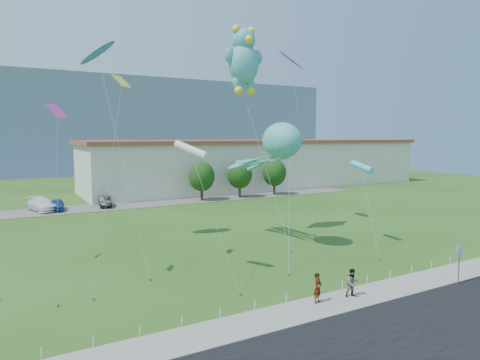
% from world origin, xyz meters
% --- Properties ---
extents(ground, '(160.00, 160.00, 0.00)m').
position_xyz_m(ground, '(0.00, 0.00, 0.00)').
color(ground, '#244E15').
rests_on(ground, ground).
extents(road, '(80.00, 8.00, 0.06)m').
position_xyz_m(road, '(0.00, -8.00, 0.03)').
color(road, black).
rests_on(road, ground).
extents(sidewalk, '(80.00, 2.50, 0.10)m').
position_xyz_m(sidewalk, '(0.00, -2.75, 0.05)').
color(sidewalk, gray).
rests_on(sidewalk, ground).
extents(parking_strip, '(70.00, 6.00, 0.06)m').
position_xyz_m(parking_strip, '(0.00, 35.00, 0.03)').
color(parking_strip, '#59544C').
rests_on(parking_strip, ground).
extents(hill_ridge, '(160.00, 50.00, 25.00)m').
position_xyz_m(hill_ridge, '(0.00, 120.00, 12.50)').
color(hill_ridge, slate).
rests_on(hill_ridge, ground).
extents(warehouse, '(61.00, 15.00, 8.20)m').
position_xyz_m(warehouse, '(26.00, 44.00, 4.12)').
color(warehouse, beige).
rests_on(warehouse, ground).
extents(stop_sign, '(0.80, 0.07, 2.50)m').
position_xyz_m(stop_sign, '(9.50, -4.21, 1.87)').
color(stop_sign, slate).
rests_on(stop_sign, ground).
extents(rope_fence, '(26.05, 0.05, 0.50)m').
position_xyz_m(rope_fence, '(0.00, -1.30, 0.25)').
color(rope_fence, white).
rests_on(rope_fence, ground).
extents(tree_near, '(3.60, 3.60, 5.47)m').
position_xyz_m(tree_near, '(10.00, 34.00, 3.39)').
color(tree_near, '#3F2B19').
rests_on(tree_near, ground).
extents(tree_mid, '(3.60, 3.60, 5.47)m').
position_xyz_m(tree_mid, '(16.00, 34.00, 3.39)').
color(tree_mid, '#3F2B19').
rests_on(tree_mid, ground).
extents(tree_far, '(3.60, 3.60, 5.47)m').
position_xyz_m(tree_far, '(22.00, 34.00, 3.39)').
color(tree_far, '#3F2B19').
rests_on(tree_far, ground).
extents(pedestrian_left, '(0.68, 0.58, 1.59)m').
position_xyz_m(pedestrian_left, '(0.28, -2.33, 0.89)').
color(pedestrian_left, gray).
rests_on(pedestrian_left, sidewalk).
extents(pedestrian_right, '(0.89, 0.77, 1.57)m').
position_xyz_m(pedestrian_right, '(2.48, -2.63, 0.88)').
color(pedestrian_right, gray).
rests_on(pedestrian_right, sidewalk).
extents(parked_car_white, '(3.58, 5.75, 1.55)m').
position_xyz_m(parked_car_white, '(-9.95, 35.75, 0.84)').
color(parked_car_white, white).
rests_on(parked_car_white, parking_strip).
extents(parked_car_blue, '(2.14, 4.16, 1.36)m').
position_xyz_m(parked_car_blue, '(-8.40, 35.16, 0.74)').
color(parked_car_blue, navy).
rests_on(parked_car_blue, parking_strip).
extents(parked_car_black, '(1.86, 4.07, 1.29)m').
position_xyz_m(parked_car_black, '(-2.79, 35.16, 0.71)').
color(parked_car_black, black).
rests_on(parked_car_black, parking_strip).
extents(octopus_kite, '(4.57, 11.66, 9.94)m').
position_xyz_m(octopus_kite, '(4.81, 8.67, 7.89)').
color(octopus_kite, teal).
rests_on(octopus_kite, ground).
extents(teddy_bear_kite, '(3.61, 7.46, 18.14)m').
position_xyz_m(teddy_bear_kite, '(4.42, 12.74, 15.43)').
color(teddy_bear_kite, teal).
rests_on(teddy_bear_kite, ground).
extents(small_kite_white, '(1.40, 5.43, 8.49)m').
position_xyz_m(small_kite_white, '(-3.79, 4.95, 8.00)').
color(small_kite_white, silver).
rests_on(small_kite_white, ground).
extents(small_kite_purple, '(1.80, 5.37, 16.90)m').
position_xyz_m(small_kite_purple, '(10.88, 14.74, 15.85)').
color(small_kite_purple, purple).
rests_on(small_kite_purple, ground).
extents(small_kite_cyan, '(2.71, 5.52, 6.86)m').
position_xyz_m(small_kite_cyan, '(11.59, 5.90, 6.38)').
color(small_kite_cyan, '#36C5F5').
rests_on(small_kite_cyan, ground).
extents(small_kite_yellow, '(3.75, 5.41, 12.85)m').
position_xyz_m(small_kite_yellow, '(-7.31, 8.23, 10.94)').
color(small_kite_yellow, '#B6D331').
rests_on(small_kite_yellow, ground).
extents(small_kite_blue, '(1.80, 10.97, 16.06)m').
position_xyz_m(small_kite_blue, '(-6.97, 15.56, 15.01)').
color(small_kite_blue, blue).
rests_on(small_kite_blue, ground).
extents(small_kite_pink, '(1.40, 3.76, 10.75)m').
position_xyz_m(small_kite_pink, '(-11.16, 6.76, 9.24)').
color(small_kite_pink, '#D32E9B').
rests_on(small_kite_pink, ground).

